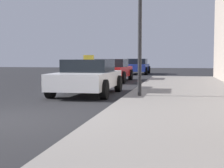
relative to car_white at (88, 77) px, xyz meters
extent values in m
plane|color=#232326|center=(-0.43, -5.31, -0.65)|extent=(80.00, 80.00, 0.00)
cube|color=gray|center=(3.57, -5.31, -0.57)|extent=(4.00, 32.00, 0.15)
cylinder|color=black|center=(2.03, -1.35, 1.69)|extent=(0.12, 0.12, 4.37)
cube|color=white|center=(0.00, -0.05, -0.10)|extent=(1.81, 4.09, 0.55)
cube|color=black|center=(0.00, 0.16, 0.40)|extent=(1.59, 1.84, 0.45)
cube|color=yellow|center=(0.00, 0.16, 0.70)|extent=(0.36, 0.14, 0.16)
cylinder|color=black|center=(0.90, -1.36, -0.33)|extent=(0.22, 0.64, 0.64)
cylinder|color=black|center=(-0.90, -1.36, -0.33)|extent=(0.22, 0.64, 0.64)
cylinder|color=black|center=(0.90, 1.26, -0.33)|extent=(0.22, 0.64, 0.64)
cylinder|color=black|center=(-0.90, 1.26, -0.33)|extent=(0.22, 0.64, 0.64)
cube|color=red|center=(-0.52, 7.07, -0.10)|extent=(1.82, 4.51, 0.55)
cube|color=black|center=(-0.52, 7.29, 0.40)|extent=(1.60, 2.03, 0.45)
cylinder|color=black|center=(0.39, 5.63, -0.33)|extent=(0.22, 0.64, 0.64)
cylinder|color=black|center=(-1.43, 5.63, -0.33)|extent=(0.22, 0.64, 0.64)
cylinder|color=black|center=(0.39, 8.51, -0.33)|extent=(0.22, 0.64, 0.64)
cylinder|color=black|center=(-1.43, 8.51, -0.33)|extent=(0.22, 0.64, 0.64)
cube|color=#233899|center=(-0.12, 16.16, -0.10)|extent=(1.71, 4.14, 0.55)
cube|color=black|center=(-0.12, 16.37, 0.40)|extent=(1.50, 1.86, 0.45)
cylinder|color=black|center=(0.73, 14.84, -0.33)|extent=(0.22, 0.64, 0.64)
cylinder|color=black|center=(-0.98, 14.84, -0.33)|extent=(0.22, 0.64, 0.64)
cylinder|color=black|center=(0.73, 17.49, -0.33)|extent=(0.22, 0.64, 0.64)
cylinder|color=black|center=(-0.98, 17.49, -0.33)|extent=(0.22, 0.64, 0.64)
camera|label=1|loc=(3.21, -11.95, 0.67)|focal=54.86mm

